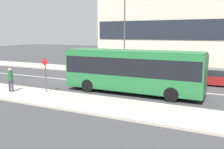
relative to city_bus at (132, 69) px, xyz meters
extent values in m
plane|color=#3A3A3D|center=(-6.51, 2.32, -1.80)|extent=(120.00, 120.00, 0.00)
cube|color=#B2A899|center=(-6.51, -3.93, -1.74)|extent=(44.00, 3.50, 0.13)
cube|color=#B2A899|center=(-6.51, 8.57, -1.74)|extent=(44.00, 3.50, 0.13)
cube|color=silver|center=(-6.51, 2.32, -1.80)|extent=(41.80, 0.16, 0.01)
cube|color=#1E232D|center=(-1.50, 11.79, 2.91)|extent=(15.42, 0.08, 2.20)
cube|color=#236B38|center=(0.01, 0.00, -0.15)|extent=(10.04, 2.47, 2.67)
cube|color=black|center=(0.01, 0.00, 0.25)|extent=(9.84, 2.50, 1.23)
cube|color=#236B38|center=(0.01, 0.00, 1.25)|extent=(9.89, 2.27, 0.14)
cube|color=black|center=(-5.03, 0.00, 0.09)|extent=(0.05, 2.17, 1.60)
cube|color=yellow|center=(-5.03, 0.00, 0.97)|extent=(0.04, 1.73, 0.32)
cylinder|color=black|center=(-3.10, -1.12, -1.32)|extent=(0.96, 0.28, 0.96)
cylinder|color=black|center=(-3.10, 1.12, -1.32)|extent=(0.96, 0.28, 0.96)
cylinder|color=black|center=(3.12, -1.12, -1.32)|extent=(0.96, 0.28, 0.96)
cylinder|color=black|center=(3.12, 1.12, -1.32)|extent=(0.96, 0.28, 0.96)
cube|color=maroon|center=(5.28, 5.79, -1.31)|extent=(4.49, 1.81, 0.68)
cube|color=#21262B|center=(5.14, 5.79, -0.71)|extent=(2.47, 1.59, 0.53)
cylinder|color=black|center=(3.89, 4.98, -1.50)|extent=(0.60, 0.18, 0.60)
cylinder|color=black|center=(3.89, 6.61, -1.50)|extent=(0.60, 0.18, 0.60)
cylinder|color=#383347|center=(-7.81, -3.93, -1.27)|extent=(0.15, 0.15, 0.81)
cylinder|color=#383347|center=(-7.98, -4.03, -1.27)|extent=(0.15, 0.15, 0.81)
cylinder|color=#235638|center=(-7.89, -3.98, -0.52)|extent=(0.34, 0.34, 0.70)
sphere|color=tan|center=(-7.89, -3.98, -0.05)|extent=(0.23, 0.23, 0.23)
cylinder|color=#4C4C51|center=(-5.55, -2.91, -0.45)|extent=(0.09, 0.09, 2.45)
cylinder|color=red|center=(-5.55, -2.97, 0.51)|extent=(0.44, 0.03, 0.44)
cylinder|color=#4C4C51|center=(-3.92, 7.59, 2.18)|extent=(0.14, 0.14, 7.69)
camera|label=1|loc=(6.55, -16.67, 2.52)|focal=40.00mm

